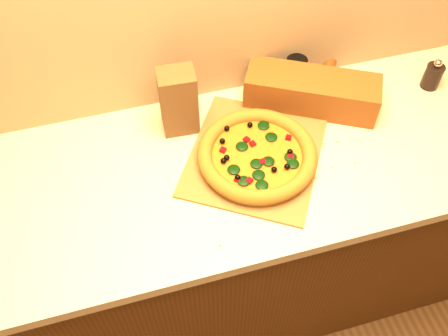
% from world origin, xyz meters
% --- Properties ---
extents(cabinet, '(2.80, 0.65, 0.86)m').
position_xyz_m(cabinet, '(0.00, 1.43, 0.43)').
color(cabinet, '#4E2C10').
rests_on(cabinet, ground).
extents(countertop, '(2.84, 0.68, 0.04)m').
position_xyz_m(countertop, '(0.00, 1.43, 0.88)').
color(countertop, beige).
rests_on(countertop, cabinet).
extents(pizza_peel, '(0.56, 0.62, 0.01)m').
position_xyz_m(pizza_peel, '(0.10, 1.45, 0.90)').
color(pizza_peel, brown).
rests_on(pizza_peel, countertop).
extents(pizza, '(0.37, 0.37, 0.05)m').
position_xyz_m(pizza, '(0.09, 1.42, 0.93)').
color(pizza, '#AE7F2B').
rests_on(pizza, pizza_peel).
extents(pepper_grinder, '(0.06, 0.06, 0.12)m').
position_xyz_m(pepper_grinder, '(0.78, 1.57, 0.95)').
color(pepper_grinder, black).
rests_on(pepper_grinder, countertop).
extents(rolling_pin, '(0.21, 0.28, 0.05)m').
position_xyz_m(rolling_pin, '(0.44, 1.70, 0.92)').
color(rolling_pin, '#5C350F').
rests_on(rolling_pin, countertop).
extents(bread_bag, '(0.45, 0.33, 0.12)m').
position_xyz_m(bread_bag, '(0.34, 1.60, 0.96)').
color(bread_bag, brown).
rests_on(bread_bag, countertop).
extents(paper_bag, '(0.12, 0.10, 0.23)m').
position_xyz_m(paper_bag, '(-0.10, 1.63, 1.01)').
color(paper_bag, brown).
rests_on(paper_bag, countertop).
extents(dark_jar, '(0.07, 0.07, 0.12)m').
position_xyz_m(dark_jar, '(0.32, 1.70, 0.96)').
color(dark_jar, black).
rests_on(dark_jar, countertop).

